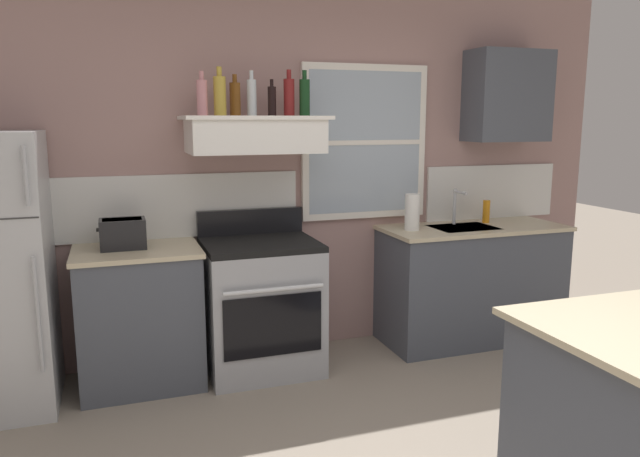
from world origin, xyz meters
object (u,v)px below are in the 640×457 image
object	(u,v)px
bottle_red_label_wine	(289,97)
dish_soap_bottle	(486,211)
bottle_rose_pink	(202,97)
bottle_clear_tall	(252,97)
paper_towel_roll	(412,212)
bottle_amber_wine	(235,98)
bottle_balsamic_dark	(272,101)
bottle_dark_green_wine	(305,97)
bottle_champagne_gold_foil	(220,95)
stove_range	(261,305)
toaster	(123,233)

from	to	relation	value
bottle_red_label_wine	dish_soap_bottle	xyz separation A→B (m)	(1.64, 0.04, -0.87)
bottle_rose_pink	bottle_clear_tall	bearing A→B (deg)	13.48
paper_towel_roll	bottle_red_label_wine	bearing A→B (deg)	176.12
bottle_rose_pink	paper_towel_roll	xyz separation A→B (m)	(1.51, -0.03, -0.82)
bottle_amber_wine	bottle_red_label_wine	bearing A→B (deg)	-8.10
bottle_clear_tall	bottle_balsamic_dark	distance (m)	0.14
bottle_rose_pink	paper_towel_roll	world-z (taller)	bottle_rose_pink
bottle_red_label_wine	bottle_dark_green_wine	bearing A→B (deg)	-8.60
bottle_balsamic_dark	bottle_champagne_gold_foil	bearing A→B (deg)	-175.41
stove_range	bottle_red_label_wine	distance (m)	1.43
bottle_amber_wine	dish_soap_bottle	xyz separation A→B (m)	(2.00, -0.01, -0.86)
bottle_amber_wine	bottle_red_label_wine	xyz separation A→B (m)	(0.36, -0.05, 0.01)
bottle_clear_tall	bottle_red_label_wine	distance (m)	0.25
bottle_red_label_wine	paper_towel_roll	bearing A→B (deg)	-3.88
bottle_clear_tall	bottle_dark_green_wine	world-z (taller)	bottle_dark_green_wine
bottle_balsamic_dark	dish_soap_bottle	world-z (taller)	bottle_balsamic_dark
bottle_champagne_gold_foil	bottle_balsamic_dark	bearing A→B (deg)	4.59
toaster	stove_range	bearing A→B (deg)	-4.26
dish_soap_bottle	bottle_rose_pink	bearing A→B (deg)	-178.32
bottle_champagne_gold_foil	bottle_dark_green_wine	distance (m)	0.58
bottle_rose_pink	bottle_balsamic_dark	distance (m)	0.47
toaster	stove_range	xyz separation A→B (m)	(0.88, -0.07, -0.54)
toaster	bottle_dark_green_wine	size ratio (longest dim) A/B	0.98
stove_range	bottle_clear_tall	xyz separation A→B (m)	(-0.00, 0.15, 1.41)
bottle_amber_wine	stove_range	bearing A→B (deg)	-52.64
paper_towel_roll	bottle_clear_tall	bearing A→B (deg)	174.29
bottle_champagne_gold_foil	paper_towel_roll	distance (m)	1.63
bottle_amber_wine	dish_soap_bottle	distance (m)	2.17
bottle_balsamic_dark	paper_towel_roll	xyz separation A→B (m)	(1.04, -0.06, -0.80)
bottle_rose_pink	bottle_dark_green_wine	size ratio (longest dim) A/B	0.92
bottle_amber_wine	bottle_clear_tall	distance (m)	0.11
stove_range	dish_soap_bottle	distance (m)	1.96
stove_range	bottle_amber_wine	bearing A→B (deg)	127.36
bottle_champagne_gold_foil	bottle_red_label_wine	size ratio (longest dim) A/B	1.01
toaster	bottle_rose_pink	world-z (taller)	bottle_rose_pink
bottle_red_label_wine	bottle_dark_green_wine	xyz separation A→B (m)	(0.11, -0.02, -0.00)
bottle_dark_green_wine	bottle_balsamic_dark	bearing A→B (deg)	176.33
bottle_clear_tall	bottle_red_label_wine	size ratio (longest dim) A/B	0.98
toaster	bottle_amber_wine	world-z (taller)	bottle_amber_wine
stove_range	bottle_champagne_gold_foil	size ratio (longest dim) A/B	3.52
stove_range	paper_towel_roll	distance (m)	1.30
paper_towel_roll	bottle_dark_green_wine	bearing A→B (deg)	176.73
paper_towel_roll	dish_soap_bottle	distance (m)	0.72
stove_range	toaster	bearing A→B (deg)	175.74
bottle_dark_green_wine	paper_towel_roll	distance (m)	1.16
toaster	bottle_clear_tall	distance (m)	1.23
bottle_red_label_wine	bottle_balsamic_dark	bearing A→B (deg)	-179.32
bottle_balsamic_dark	paper_towel_roll	distance (m)	1.32
stove_range	bottle_champagne_gold_foil	xyz separation A→B (m)	(-0.23, 0.07, 1.41)
toaster	paper_towel_roll	xyz separation A→B (m)	(2.04, -0.03, 0.04)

